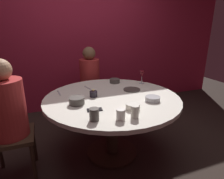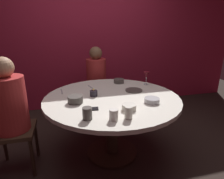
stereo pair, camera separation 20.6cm
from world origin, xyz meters
The scene contains 18 objects.
ground_plane centered at (0.00, 0.00, 0.00)m, with size 8.00×8.00×0.00m, color #2D231E.
back_wall centered at (0.00, 1.63, 1.30)m, with size 6.00×0.10×2.60m, color maroon.
dining_table centered at (0.00, 0.00, 0.60)m, with size 1.49×1.49×0.73m.
seated_diner_left centered at (-1.04, 0.00, 0.74)m, with size 0.40×0.40×1.21m.
seated_diner_back centered at (0.00, 1.01, 0.73)m, with size 0.40×0.40×1.18m.
candle_holder centered at (-0.19, 0.06, 0.77)m, with size 0.08×0.08×0.09m.
wine_glass centered at (0.56, 0.34, 0.86)m, with size 0.08×0.08×0.18m.
dinner_plate centered at (0.30, 0.12, 0.74)m, with size 0.20×0.20×0.01m, color #4C4742.
cell_phone centered at (-0.28, -0.29, 0.74)m, with size 0.07×0.14×0.01m, color black.
bowl_serving_large centered at (0.35, -0.27, 0.76)m, with size 0.15×0.15×0.05m, color #B7B7BC.
bowl_salad_center centered at (0.23, 0.50, 0.76)m, with size 0.14×0.14×0.06m, color #4C4742.
bowl_small_white centered at (0.06, -0.39, 0.76)m, with size 0.13×0.13×0.06m, color beige.
bowl_sauce_side centered at (-0.41, -0.09, 0.77)m, with size 0.15×0.15×0.07m, color #4C4742.
cup_near_candle centered at (0.00, -0.55, 0.79)m, with size 0.07×0.07×0.11m, color beige.
cup_by_left_diner centered at (-0.13, -0.54, 0.78)m, with size 0.07×0.07×0.09m, color silver.
cup_by_right_diner centered at (-0.33, -0.48, 0.79)m, with size 0.08×0.08×0.10m, color #4C4742.
fork_near_plate centered at (-0.18, 0.39, 0.74)m, with size 0.02×0.18×0.01m, color #B7B7BC.
knife_near_plate centered at (-0.54, 0.32, 0.74)m, with size 0.02×0.18×0.01m, color #B7B7BC.
Camera 1 is at (-0.69, -1.84, 1.46)m, focal length 30.27 mm.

